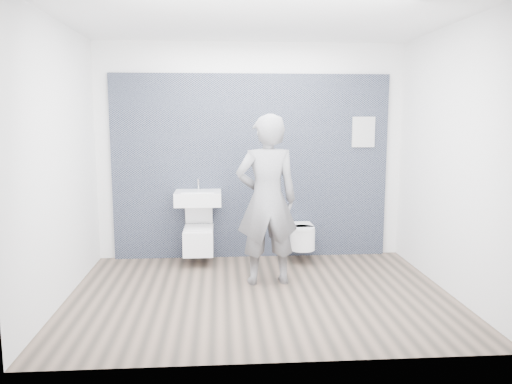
{
  "coord_description": "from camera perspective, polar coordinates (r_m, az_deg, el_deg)",
  "views": [
    {
      "loc": [
        -0.41,
        -5.03,
        1.85
      ],
      "look_at": [
        0.0,
        0.6,
        1.0
      ],
      "focal_mm": 35.0,
      "sensor_mm": 36.0,
      "label": 1
    }
  ],
  "objects": [
    {
      "name": "toilet_rounded",
      "position": [
        6.46,
        5.18,
        -5.09
      ],
      "size": [
        0.32,
        0.54,
        0.3
      ],
      "color": "white",
      "rests_on": "ground"
    },
    {
      "name": "room_shell",
      "position": [
        5.05,
        0.5,
        7.31
      ],
      "size": [
        4.0,
        4.0,
        4.0
      ],
      "color": "silver",
      "rests_on": "ground"
    },
    {
      "name": "visitor",
      "position": [
        5.49,
        1.26,
        -0.94
      ],
      "size": [
        0.72,
        0.51,
        1.89
      ],
      "primitive_type": "imported",
      "rotation": [
        0.0,
        0.0,
        3.23
      ],
      "color": "gray",
      "rests_on": "ground"
    },
    {
      "name": "info_placard",
      "position": [
        6.97,
        11.75,
        -7.01
      ],
      "size": [
        0.3,
        0.03,
        0.4
      ],
      "primitive_type": "cube",
      "color": "white",
      "rests_on": "ground"
    },
    {
      "name": "toilet_square",
      "position": [
        6.4,
        -6.57,
        -5.28
      ],
      "size": [
        0.37,
        0.54,
        0.71
      ],
      "color": "white",
      "rests_on": "ground"
    },
    {
      "name": "tile_wall",
      "position": [
        6.77,
        -0.54,
        -7.3
      ],
      "size": [
        3.6,
        0.06,
        2.4
      ],
      "primitive_type": "cube",
      "color": "black",
      "rests_on": "ground"
    },
    {
      "name": "ground",
      "position": [
        5.37,
        0.47,
        -11.57
      ],
      "size": [
        4.0,
        4.0,
        0.0
      ],
      "primitive_type": "plane",
      "color": "brown",
      "rests_on": "ground"
    },
    {
      "name": "washbasin",
      "position": [
        6.34,
        -6.63,
        -0.64
      ],
      "size": [
        0.58,
        0.43,
        0.44
      ],
      "color": "white",
      "rests_on": "ground"
    }
  ]
}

